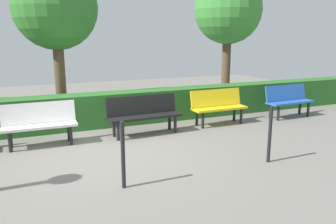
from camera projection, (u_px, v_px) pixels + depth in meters
ground_plane at (111, 150)px, 6.57m from camera, size 19.65×19.65×0.00m
bench_blue at (288, 99)px, 9.14m from camera, size 1.37×0.51×0.86m
bench_yellow at (218, 105)px, 8.38m from camera, size 1.40×0.48×0.86m
bench_black at (144, 113)px, 7.53m from camera, size 1.67×0.52×0.86m
bench_white at (40, 122)px, 6.75m from camera, size 1.42×0.46×0.86m
hedge_row at (130, 107)px, 8.48m from camera, size 15.65×0.60×0.81m
tree_near at (228, 11)px, 11.35m from camera, size 2.28×2.28×4.15m
tree_mid at (55, 9)px, 8.48m from camera, size 2.12×2.12×3.92m
railing_post_mid at (270, 135)px, 5.83m from camera, size 0.06×0.06×1.00m
railing_post_far at (123, 155)px, 4.83m from camera, size 0.06×0.06×1.00m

